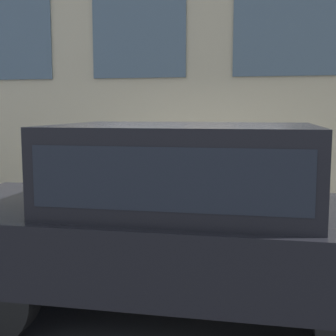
% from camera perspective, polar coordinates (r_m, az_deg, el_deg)
% --- Properties ---
extents(ground_plane, '(80.00, 80.00, 0.00)m').
position_cam_1_polar(ground_plane, '(6.03, 1.91, -11.27)').
color(ground_plane, '#2D2D30').
extents(sidewalk, '(2.69, 60.00, 0.13)m').
position_cam_1_polar(sidewalk, '(7.28, 3.65, -7.49)').
color(sidewalk, gray).
rests_on(sidewalk, ground_plane).
extents(fire_hydrant, '(0.28, 0.40, 0.73)m').
position_cam_1_polar(fire_hydrant, '(6.51, 3.12, -5.30)').
color(fire_hydrant, gray).
rests_on(fire_hydrant, sidewalk).
extents(person, '(0.31, 0.20, 1.26)m').
position_cam_1_polar(person, '(6.99, -2.89, -1.21)').
color(person, '#998466').
rests_on(person, sidewalk).
extents(parked_car_charcoal_near, '(1.95, 4.75, 1.77)m').
position_cam_1_polar(parked_car_charcoal_near, '(4.31, 2.09, -5.17)').
color(parked_car_charcoal_near, black).
rests_on(parked_car_charcoal_near, ground_plane).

